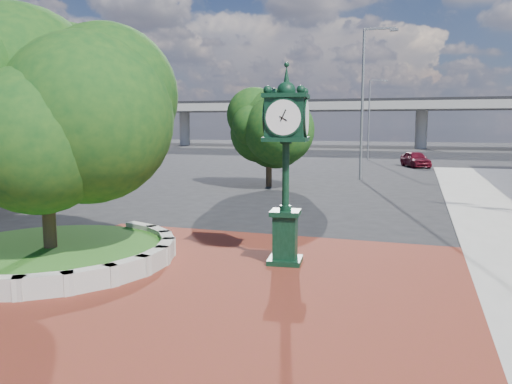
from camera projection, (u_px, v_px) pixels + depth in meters
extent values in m
plane|color=black|center=(218.00, 278.00, 12.38)|extent=(200.00, 200.00, 0.00)
cube|color=maroon|center=(201.00, 290.00, 11.44)|extent=(12.00, 12.00, 0.04)
cube|color=#9E9B93|center=(44.00, 287.00, 10.88)|extent=(1.20, 1.04, 0.54)
cube|color=#9E9B93|center=(90.00, 280.00, 11.34)|extent=(1.00, 1.22, 0.54)
cube|color=#9E9B93|center=(128.00, 271.00, 12.03)|extent=(0.71, 1.30, 0.54)
cube|color=#9E9B93|center=(153.00, 261.00, 12.89)|extent=(0.35, 1.25, 0.54)
cube|color=#9E9B93|center=(166.00, 252.00, 13.85)|extent=(0.71, 1.30, 0.54)
cube|color=#9E9B93|center=(167.00, 243.00, 14.80)|extent=(1.00, 1.22, 0.54)
cube|color=#9E9B93|center=(158.00, 237.00, 15.67)|extent=(1.20, 1.04, 0.54)
cube|color=#9E9B93|center=(142.00, 232.00, 16.37)|extent=(1.29, 0.76, 0.54)
cylinder|color=#254F16|center=(51.00, 254.00, 13.88)|extent=(6.10, 6.10, 0.40)
cube|color=#9E9B93|center=(388.00, 106.00, 77.48)|extent=(90.00, 12.00, 1.20)
cube|color=black|center=(389.00, 101.00, 77.37)|extent=(90.00, 12.00, 0.40)
cylinder|color=#9E9B93|center=(185.00, 128.00, 88.64)|extent=(1.80, 1.80, 6.00)
cylinder|color=#9E9B93|center=(294.00, 129.00, 82.53)|extent=(1.80, 1.80, 6.00)
cylinder|color=#9E9B93|center=(421.00, 129.00, 76.43)|extent=(1.80, 1.80, 6.00)
cylinder|color=#38281C|center=(49.00, 223.00, 13.76)|extent=(0.36, 0.36, 2.17)
sphere|color=#103C14|center=(44.00, 126.00, 13.40)|extent=(5.20, 5.20, 5.20)
cylinder|color=#38281C|center=(269.00, 171.00, 30.44)|extent=(0.36, 0.36, 1.92)
sphere|color=#103C14|center=(269.00, 133.00, 30.13)|extent=(4.40, 4.40, 4.40)
cube|color=black|center=(285.00, 261.00, 13.58)|extent=(0.99, 0.99, 0.18)
cube|color=black|center=(285.00, 236.00, 13.48)|extent=(0.68, 0.68, 1.22)
cube|color=black|center=(285.00, 213.00, 13.40)|extent=(0.87, 0.87, 0.13)
cylinder|color=black|center=(286.00, 175.00, 13.26)|extent=(0.19, 0.19, 1.89)
cube|color=black|center=(286.00, 118.00, 13.05)|extent=(1.11, 1.11, 1.00)
cylinder|color=white|center=(283.00, 118.00, 12.54)|extent=(0.89, 0.17, 0.89)
cylinder|color=white|center=(289.00, 118.00, 13.56)|extent=(0.89, 0.17, 0.89)
cylinder|color=white|center=(267.00, 118.00, 13.15)|extent=(0.17, 0.89, 0.89)
cylinder|color=white|center=(306.00, 118.00, 12.95)|extent=(0.17, 0.89, 0.89)
sphere|color=black|center=(286.00, 91.00, 12.96)|extent=(0.49, 0.49, 0.49)
cone|color=black|center=(287.00, 77.00, 12.91)|extent=(0.20, 0.20, 0.56)
imported|color=#5C0D1C|center=(416.00, 159.00, 44.14)|extent=(3.03, 4.46, 1.41)
cylinder|color=slate|center=(362.00, 106.00, 33.35)|extent=(0.18, 0.18, 9.96)
cube|color=slate|center=(380.00, 28.00, 32.46)|extent=(2.00, 0.36, 0.13)
cube|color=slate|center=(394.00, 30.00, 32.28)|extent=(0.58, 0.33, 0.17)
cylinder|color=slate|center=(369.00, 121.00, 52.09)|extent=(0.15, 0.15, 8.26)
cube|color=slate|center=(378.00, 80.00, 51.42)|extent=(1.65, 0.43, 0.11)
cube|color=slate|center=(385.00, 81.00, 51.34)|extent=(0.49, 0.31, 0.14)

